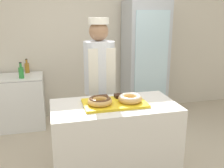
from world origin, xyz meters
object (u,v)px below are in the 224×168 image
object	(u,v)px
donut_light_glaze	(130,98)
bottle_amber	(27,67)
donut_chocolate_glaze	(100,101)
chest_freezer	(9,102)
bottle_green	(21,72)
serving_tray	(115,103)
baker_person	(100,86)
brownie_back_right	(119,96)
beverage_fridge	(145,60)
brownie_back_left	(104,97)

from	to	relation	value
donut_light_glaze	bottle_amber	world-z (taller)	bottle_amber
donut_chocolate_glaze	chest_freezer	bearing A→B (deg)	121.33
chest_freezer	bottle_green	size ratio (longest dim) A/B	4.41
serving_tray	donut_light_glaze	world-z (taller)	donut_light_glaze
donut_light_glaze	baker_person	bearing A→B (deg)	104.54
serving_tray	donut_chocolate_glaze	world-z (taller)	donut_chocolate_glaze
serving_tray	donut_light_glaze	distance (m)	0.16
donut_chocolate_glaze	baker_person	size ratio (longest dim) A/B	0.14
serving_tray	donut_chocolate_glaze	size ratio (longest dim) A/B	2.61
donut_chocolate_glaze	bottle_amber	distance (m)	2.16
serving_tray	brownie_back_right	size ratio (longest dim) A/B	6.86
brownie_back_right	bottle_amber	world-z (taller)	bottle_amber
beverage_fridge	serving_tray	bearing A→B (deg)	-119.62
brownie_back_left	bottle_amber	xyz separation A→B (m)	(-0.87, 1.86, -0.02)
donut_light_glaze	bottle_green	world-z (taller)	bottle_green
brownie_back_left	chest_freezer	xyz separation A→B (m)	(-1.16, 1.64, -0.52)
serving_tray	brownie_back_right	xyz separation A→B (m)	(0.08, 0.13, 0.03)
donut_chocolate_glaze	bottle_amber	world-z (taller)	bottle_amber
serving_tray	brownie_back_left	distance (m)	0.15
donut_light_glaze	baker_person	xyz separation A→B (m)	(-0.17, 0.65, -0.05)
baker_person	beverage_fridge	world-z (taller)	beverage_fridge
donut_chocolate_glaze	chest_freezer	world-z (taller)	donut_chocolate_glaze
donut_chocolate_glaze	bottle_green	bearing A→B (deg)	117.51
serving_tray	beverage_fridge	bearing A→B (deg)	60.38
brownie_back_left	baker_person	size ratio (longest dim) A/B	0.05
donut_chocolate_glaze	chest_freezer	distance (m)	2.17
serving_tray	baker_person	bearing A→B (deg)	91.84
bottle_green	bottle_amber	world-z (taller)	bottle_green
brownie_back_right	bottle_amber	size ratio (longest dim) A/B	0.38
chest_freezer	bottle_green	world-z (taller)	bottle_green
donut_chocolate_glaze	beverage_fridge	size ratio (longest dim) A/B	0.12
chest_freezer	brownie_back_left	bearing A→B (deg)	-54.76
serving_tray	chest_freezer	world-z (taller)	serving_tray
beverage_fridge	baker_person	bearing A→B (deg)	-132.09
bottle_green	donut_light_glaze	bearing A→B (deg)	-54.92
donut_light_glaze	brownie_back_left	distance (m)	0.28
brownie_back_left	chest_freezer	world-z (taller)	brownie_back_left
donut_chocolate_glaze	beverage_fridge	distance (m)	2.13
donut_chocolate_glaze	baker_person	distance (m)	0.67
serving_tray	bottle_amber	size ratio (longest dim) A/B	2.61
brownie_back_right	bottle_green	bearing A→B (deg)	126.04
donut_chocolate_glaze	beverage_fridge	world-z (taller)	beverage_fridge
brownie_back_right	chest_freezer	distance (m)	2.17
serving_tray	bottle_green	xyz separation A→B (m)	(-1.01, 1.63, 0.01)
serving_tray	donut_chocolate_glaze	distance (m)	0.16
donut_chocolate_glaze	brownie_back_left	size ratio (longest dim) A/B	2.63
donut_light_glaze	chest_freezer	size ratio (longest dim) A/B	0.22
donut_light_glaze	brownie_back_left	xyz separation A→B (m)	(-0.23, 0.15, -0.02)
brownie_back_right	chest_freezer	world-z (taller)	brownie_back_right
bottle_green	bottle_amber	bearing A→B (deg)	80.94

